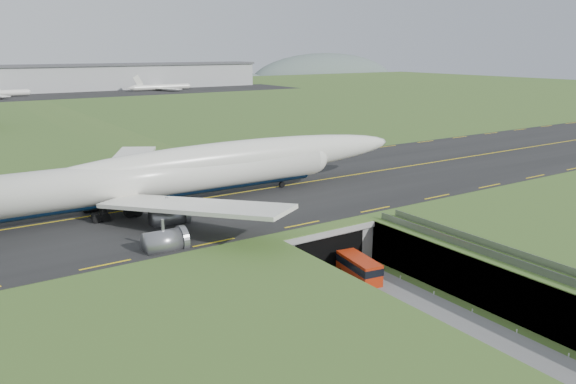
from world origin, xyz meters
TOP-DOWN VIEW (x-y plane):
  - ground at (0.00, 0.00)m, footprint 900.00×900.00m
  - airfield_deck at (0.00, 0.00)m, footprint 800.00×800.00m
  - trench_road at (0.00, -7.50)m, footprint 12.00×75.00m
  - taxiway at (0.00, 33.00)m, footprint 800.00×44.00m
  - tunnel_portal at (0.00, 16.71)m, footprint 17.00×22.30m
  - guideway at (11.00, -19.11)m, footprint 3.00×53.00m
  - jumbo_jet at (-12.09, 32.27)m, footprint 89.58×58.57m
  - shuttle_tram at (1.24, 3.15)m, footprint 3.99×8.00m
  - cargo_terminal at (-0.11, 299.41)m, footprint 320.00×67.00m
  - distant_hills at (64.38, 430.00)m, footprint 700.00×91.00m

SIDE VIEW (x-z plane):
  - distant_hills at x=64.38m, z-range -34.00..26.00m
  - ground at x=0.00m, z-range 0.00..0.00m
  - trench_road at x=0.00m, z-range 0.00..0.20m
  - shuttle_tram at x=1.24m, z-range 0.15..3.27m
  - airfield_deck at x=0.00m, z-range 0.00..6.00m
  - tunnel_portal at x=0.00m, z-range 0.33..6.33m
  - guideway at x=11.00m, z-range 1.80..8.85m
  - taxiway at x=0.00m, z-range 6.00..6.18m
  - jumbo_jet at x=-12.09m, z-range 1.52..20.89m
  - cargo_terminal at x=-0.11m, z-range 6.16..21.76m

